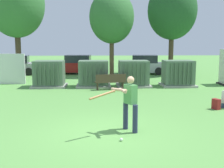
{
  "coord_description": "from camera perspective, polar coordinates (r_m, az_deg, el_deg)",
  "views": [
    {
      "loc": [
        -0.27,
        -8.58,
        2.81
      ],
      "look_at": [
        0.28,
        3.5,
        1.0
      ],
      "focal_mm": 46.03,
      "sensor_mm": 36.0,
      "label": 1
    }
  ],
  "objects": [
    {
      "name": "ground_plane",
      "position": [
        9.03,
        -0.79,
        -9.62
      ],
      "size": [
        96.0,
        96.0,
        0.0
      ],
      "primitive_type": "plane",
      "color": "#5B9947"
    },
    {
      "name": "transformer_west",
      "position": [
        18.16,
        -12.35,
        1.93
      ],
      "size": [
        2.1,
        1.7,
        1.62
      ],
      "color": "#9E9B93",
      "rests_on": "ground"
    },
    {
      "name": "transformer_mid_west",
      "position": [
        17.84,
        -3.69,
        1.99
      ],
      "size": [
        2.1,
        1.7,
        1.62
      ],
      "color": "#9E9B93",
      "rests_on": "ground"
    },
    {
      "name": "transformer_mid_east",
      "position": [
        17.94,
        4.3,
        2.02
      ],
      "size": [
        2.1,
        1.7,
        1.62
      ],
      "color": "#9E9B93",
      "rests_on": "ground"
    },
    {
      "name": "transformer_east",
      "position": [
        18.49,
        12.97,
        2.02
      ],
      "size": [
        2.1,
        1.7,
        1.62
      ],
      "color": "#9E9B93",
      "rests_on": "ground"
    },
    {
      "name": "park_bench",
      "position": [
        16.67,
        -0.28,
        0.67
      ],
      "size": [
        1.84,
        0.75,
        0.92
      ],
      "color": "#4C3828",
      "rests_on": "ground"
    },
    {
      "name": "batter",
      "position": [
        8.94,
        3.39,
        -3.35
      ],
      "size": [
        1.48,
        1.1,
        1.74
      ],
      "color": "#282D4C",
      "rests_on": "ground"
    },
    {
      "name": "sports_ball",
      "position": [
        8.3,
        1.86,
        -10.96
      ],
      "size": [
        0.09,
        0.09,
        0.09
      ],
      "primitive_type": "sphere",
      "color": "white",
      "rests_on": "ground"
    },
    {
      "name": "backpack",
      "position": [
        12.71,
        20.01,
        -3.79
      ],
      "size": [
        0.35,
        0.37,
        0.44
      ],
      "color": "maroon",
      "rests_on": "ground"
    },
    {
      "name": "tree_left",
      "position": [
        23.33,
        -18.52,
        14.8
      ],
      "size": [
        4.22,
        4.22,
        8.07
      ],
      "color": "#4C3828",
      "rests_on": "ground"
    },
    {
      "name": "tree_center_left",
      "position": [
        23.71,
        -0.06,
        13.16
      ],
      "size": [
        3.61,
        3.61,
        6.89
      ],
      "color": "brown",
      "rests_on": "ground"
    },
    {
      "name": "tree_center_right",
      "position": [
        24.88,
        11.87,
        14.07
      ],
      "size": [
        4.04,
        4.04,
        7.72
      ],
      "color": "#4C3828",
      "rests_on": "ground"
    },
    {
      "name": "parked_car_leftmost",
      "position": [
        25.56,
        -18.84,
        3.45
      ],
      "size": [
        4.37,
        2.28,
        1.62
      ],
      "color": "#B2B2B7",
      "rests_on": "ground"
    },
    {
      "name": "parked_car_left_of_center",
      "position": [
        25.19,
        -6.98,
        3.77
      ],
      "size": [
        4.33,
        2.2,
        1.62
      ],
      "color": "maroon",
      "rests_on": "ground"
    },
    {
      "name": "parked_car_right_of_center",
      "position": [
        24.98,
        6.28,
        3.74
      ],
      "size": [
        4.4,
        2.38,
        1.62
      ],
      "color": "#B2B2B7",
      "rests_on": "ground"
    }
  ]
}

